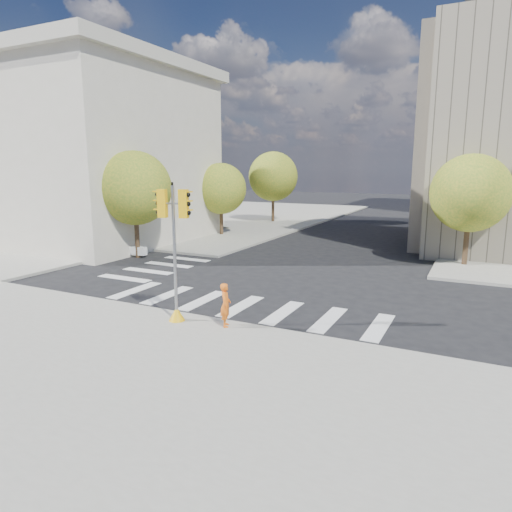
{
  "coord_description": "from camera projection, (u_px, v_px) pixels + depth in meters",
  "views": [
    {
      "loc": [
        8.17,
        -17.29,
        5.43
      ],
      "look_at": [
        0.56,
        -2.0,
        2.1
      ],
      "focal_mm": 32.0,
      "sensor_mm": 36.0,
      "label": 1
    }
  ],
  "objects": [
    {
      "name": "classical_building",
      "position": [
        71.0,
        154.0,
        34.35
      ],
      "size": [
        19.0,
        15.0,
        12.7
      ],
      "color": "beige",
      "rests_on": "ground"
    },
    {
      "name": "sidewalk_far_left",
      "position": [
        203.0,
        216.0,
        51.38
      ],
      "size": [
        28.0,
        40.0,
        0.15
      ],
      "primitive_type": "cube",
      "color": "gray",
      "rests_on": "ground"
    },
    {
      "name": "tree_lw_mid",
      "position": [
        221.0,
        189.0,
        35.98
      ],
      "size": [
        4.0,
        4.0,
        5.77
      ],
      "color": "#382616",
      "rests_on": "ground"
    },
    {
      "name": "lamp_far",
      "position": [
        484.0,
        177.0,
        40.03
      ],
      "size": [
        0.35,
        0.18,
        8.11
      ],
      "color": "black",
      "rests_on": "sidewalk_far_right"
    },
    {
      "name": "photographer",
      "position": [
        226.0,
        305.0,
        15.28
      ],
      "size": [
        0.58,
        0.65,
        1.49
      ],
      "primitive_type": "imported",
      "rotation": [
        0.0,
        0.0,
        2.08
      ],
      "color": "orange",
      "rests_on": "sidewalk_near"
    },
    {
      "name": "planter_wall",
      "position": [
        106.0,
        248.0,
        28.82
      ],
      "size": [
        6.01,
        0.88,
        0.5
      ],
      "primitive_type": "cube",
      "rotation": [
        0.0,
        0.0,
        0.08
      ],
      "color": "silver",
      "rests_on": "sidewalk_left_near"
    },
    {
      "name": "tree_re_far",
      "position": [
        478.0,
        183.0,
        45.66
      ],
      "size": [
        4.0,
        4.0,
        5.88
      ],
      "color": "#382616",
      "rests_on": "ground"
    },
    {
      "name": "traffic_signal",
      "position": [
        175.0,
        263.0,
        15.59
      ],
      "size": [
        1.08,
        0.56,
        4.8
      ],
      "rotation": [
        0.0,
        0.0,
        0.24
      ],
      "color": "#ECAE0C",
      "rests_on": "sidewalk_near"
    },
    {
      "name": "tree_re_near",
      "position": [
        470.0,
        193.0,
        24.53
      ],
      "size": [
        4.2,
        4.2,
        6.16
      ],
      "color": "#382616",
      "rests_on": "ground"
    },
    {
      "name": "sidewalk_near",
      "position": [
        53.0,
        413.0,
        10.12
      ],
      "size": [
        30.0,
        14.0,
        0.15
      ],
      "primitive_type": "cube",
      "color": "gray",
      "rests_on": "ground"
    },
    {
      "name": "ground",
      "position": [
        265.0,
        294.0,
        19.8
      ],
      "size": [
        160.0,
        160.0,
        0.0
      ],
      "primitive_type": "plane",
      "color": "black",
      "rests_on": "ground"
    },
    {
      "name": "tree_lw_near",
      "position": [
        135.0,
        188.0,
        27.11
      ],
      "size": [
        4.4,
        4.4,
        6.41
      ],
      "color": "#382616",
      "rests_on": "ground"
    },
    {
      "name": "tree_re_mid",
      "position": [
        476.0,
        181.0,
        35.02
      ],
      "size": [
        4.6,
        4.6,
        6.66
      ],
      "color": "#382616",
      "rests_on": "ground"
    },
    {
      "name": "lamp_near",
      "position": [
        482.0,
        181.0,
        27.73
      ],
      "size": [
        0.35,
        0.18,
        8.11
      ],
      "color": "black",
      "rests_on": "sidewalk_far_right"
    },
    {
      "name": "tree_lw_far",
      "position": [
        273.0,
        177.0,
        44.61
      ],
      "size": [
        4.8,
        4.8,
        6.95
      ],
      "color": "#382616",
      "rests_on": "ground"
    }
  ]
}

